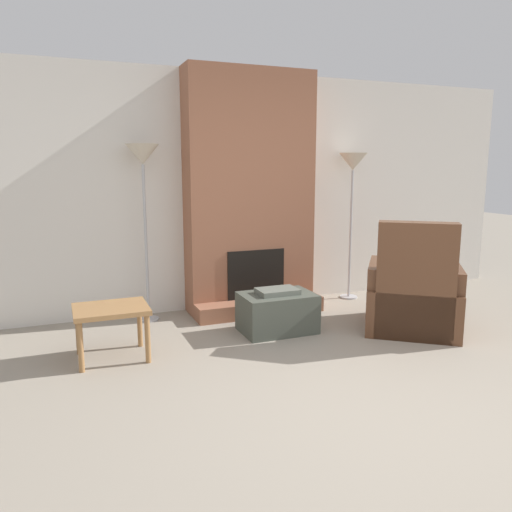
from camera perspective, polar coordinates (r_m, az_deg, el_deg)
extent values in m
plane|color=gray|center=(3.56, 15.25, -16.56)|extent=(24.00, 24.00, 0.00)
cube|color=silver|center=(5.69, -1.50, 7.34)|extent=(7.19, 0.06, 2.60)
cube|color=#935B42|center=(5.49, -0.72, 7.24)|extent=(1.41, 0.37, 2.60)
cube|color=#935B42|center=(5.41, 0.51, -5.94)|extent=(1.41, 0.26, 0.16)
cube|color=black|center=(5.43, 0.02, -2.09)|extent=(0.65, 0.02, 0.53)
cube|color=#474C42|center=(4.86, 2.45, -6.48)|extent=(0.70, 0.48, 0.38)
cube|color=#60665B|center=(4.81, 2.46, -4.04)|extent=(0.39, 0.26, 0.05)
cube|color=brown|center=(5.19, 17.43, -5.50)|extent=(1.21, 1.21, 0.45)
cube|color=brown|center=(4.78, 17.76, -2.82)|extent=(0.67, 0.58, 1.09)
cube|color=brown|center=(5.19, 21.33, -4.58)|extent=(0.60, 0.72, 0.65)
cube|color=brown|center=(5.16, 13.62, -4.24)|extent=(0.60, 0.72, 0.65)
cube|color=#9E7042|center=(4.30, -16.27, -5.85)|extent=(0.60, 0.49, 0.04)
cylinder|color=#9E7042|center=(4.16, -19.41, -9.81)|extent=(0.04, 0.04, 0.41)
cylinder|color=#9E7042|center=(4.20, -12.28, -9.23)|extent=(0.04, 0.04, 0.41)
cylinder|color=#9E7042|center=(4.54, -19.65, -8.11)|extent=(0.04, 0.04, 0.41)
cylinder|color=#9E7042|center=(4.58, -13.15, -7.61)|extent=(0.04, 0.04, 0.41)
cylinder|color=#ADADB2|center=(5.38, -12.14, -7.04)|extent=(0.21, 0.21, 0.02)
cylinder|color=#ADADB2|center=(5.21, -12.47, 1.42)|extent=(0.03, 0.03, 1.59)
cone|color=beige|center=(5.15, -12.85, 11.28)|extent=(0.33, 0.33, 0.20)
cylinder|color=#ADADB2|center=(6.24, 10.52, -4.60)|extent=(0.21, 0.21, 0.02)
cylinder|color=#ADADB2|center=(6.09, 10.76, 2.43)|extent=(0.03, 0.03, 1.52)
cone|color=beige|center=(6.04, 11.03, 10.55)|extent=(0.33, 0.33, 0.20)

